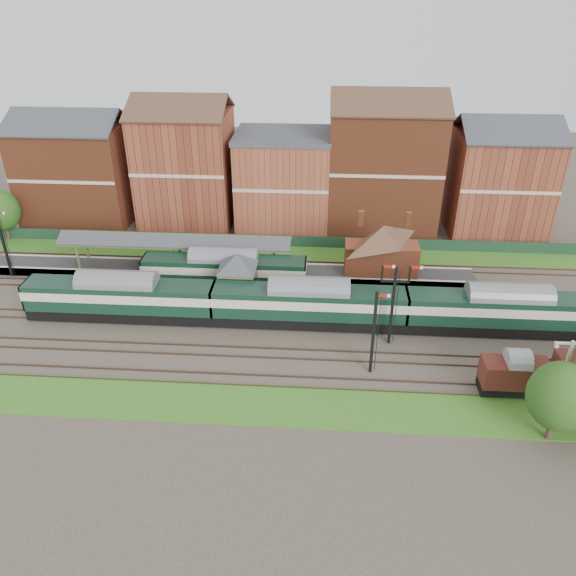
# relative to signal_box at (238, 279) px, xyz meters

# --- Properties ---
(ground) EXTENTS (160.00, 160.00, 0.00)m
(ground) POSITION_rel_signal_box_xyz_m (3.00, -3.25, -3.19)
(ground) COLOR #473D33
(ground) RESTS_ON ground
(grass_back) EXTENTS (90.00, 4.50, 0.06)m
(grass_back) POSITION_rel_signal_box_xyz_m (3.00, 12.75, -3.16)
(grass_back) COLOR #2D6619
(grass_back) RESTS_ON ground
(grass_front) EXTENTS (90.00, 5.00, 0.06)m
(grass_front) POSITION_rel_signal_box_xyz_m (3.00, -15.25, -3.16)
(grass_front) COLOR #2D6619
(grass_front) RESTS_ON ground
(fence) EXTENTS (90.00, 0.12, 1.50)m
(fence) POSITION_rel_signal_box_xyz_m (3.00, 14.75, -2.44)
(fence) COLOR #193823
(fence) RESTS_ON ground
(platform) EXTENTS (55.00, 3.40, 1.00)m
(platform) POSITION_rel_signal_box_xyz_m (-2.00, 6.50, -2.69)
(platform) COLOR #2D2D2D
(platform) RESTS_ON ground
(signal_box) EXTENTS (5.40, 5.40, 6.00)m
(signal_box) POSITION_rel_signal_box_xyz_m (0.00, 0.00, 0.00)
(signal_box) COLOR #667956
(signal_box) RESTS_ON ground
(brick_hut) EXTENTS (3.20, 2.64, 2.94)m
(brick_hut) POSITION_rel_signal_box_xyz_m (8.00, 0.00, -2.00)
(brick_hut) COLOR maroon
(brick_hut) RESTS_ON ground
(station_building) EXTENTS (8.10, 8.10, 5.90)m
(station_building) POSITION_rel_signal_box_xyz_m (15.00, 6.50, 0.76)
(station_building) COLOR brown
(station_building) RESTS_ON platform
(canopy) EXTENTS (26.00, 3.89, 4.08)m
(canopy) POSITION_rel_signal_box_xyz_m (-8.00, 6.50, 1.39)
(canopy) COLOR #4D5837
(canopy) RESTS_ON platform
(semaphore_bracket) EXTENTS (3.60, 0.25, 8.18)m
(semaphore_bracket) POSITION_rel_signal_box_xyz_m (15.04, -5.75, 1.44)
(semaphore_bracket) COLOR black
(semaphore_bracket) RESTS_ON ground
(semaphore_platform_end) EXTENTS (1.23, 0.25, 8.00)m
(semaphore_platform_end) POSITION_rel_signal_box_xyz_m (-26.98, 4.75, 0.96)
(semaphore_platform_end) COLOR black
(semaphore_platform_end) RESTS_ON ground
(semaphore_siding) EXTENTS (1.23, 0.25, 8.00)m
(semaphore_siding) POSITION_rel_signal_box_xyz_m (13.02, -10.25, 0.96)
(semaphore_siding) COLOR black
(semaphore_siding) RESTS_ON ground
(yard_lamp) EXTENTS (2.60, 0.22, 7.00)m
(yard_lamp) POSITION_rel_signal_box_xyz_m (27.00, -14.75, 0.79)
(yard_lamp) COLOR beige
(yard_lamp) RESTS_ON ground
(town_backdrop) EXTENTS (69.00, 10.00, 16.00)m
(town_backdrop) POSITION_rel_signal_box_xyz_m (2.82, 21.75, 3.81)
(town_backdrop) COLOR brown
(town_backdrop) RESTS_ON ground
(dmu_train) EXTENTS (56.07, 2.95, 4.31)m
(dmu_train) POSITION_rel_signal_box_xyz_m (7.35, -3.25, -0.68)
(dmu_train) COLOR black
(dmu_train) RESTS_ON ground
(platform_railcar) EXTENTS (17.63, 2.78, 4.06)m
(platform_railcar) POSITION_rel_signal_box_xyz_m (-1.99, 3.25, -0.81)
(platform_railcar) COLOR black
(platform_railcar) RESTS_ON ground
(goods_van_a) EXTENTS (5.30, 2.30, 3.21)m
(goods_van_a) POSITION_rel_signal_box_xyz_m (24.46, -12.25, -1.34)
(goods_van_a) COLOR black
(goods_van_a) RESTS_ON ground
(tree_far) EXTENTS (4.62, 4.62, 6.74)m
(tree_far) POSITION_rel_signal_box_xyz_m (25.77, -17.50, 0.88)
(tree_far) COLOR #382619
(tree_far) RESTS_ON ground
(tree_back) EXTENTS (4.52, 4.52, 6.61)m
(tree_back) POSITION_rel_signal_box_xyz_m (-32.38, 14.48, 0.80)
(tree_back) COLOR #382619
(tree_back) RESTS_ON ground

